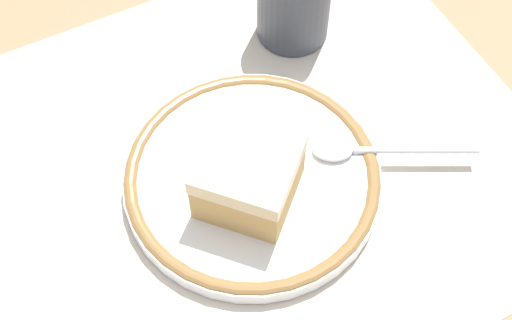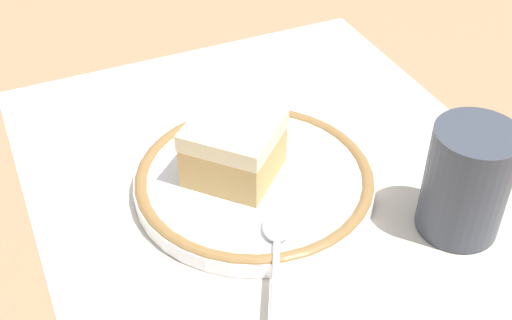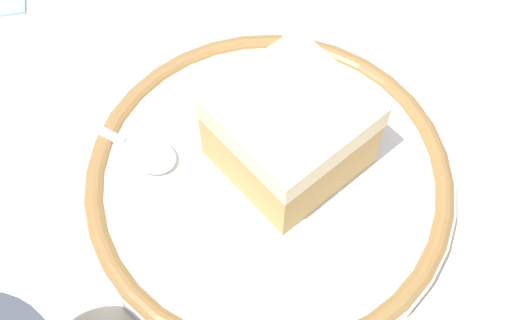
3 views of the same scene
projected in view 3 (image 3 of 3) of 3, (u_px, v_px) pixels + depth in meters
ground_plane at (261, 225)px, 0.41m from camera, size 2.40×2.40×0.00m
placemat at (261, 224)px, 0.41m from camera, size 0.51×0.42×0.00m
plate at (256, 182)px, 0.41m from camera, size 0.21×0.21×0.02m
cake_slice at (283, 131)px, 0.39m from camera, size 0.10×0.10×0.05m
spoon at (109, 137)px, 0.42m from camera, size 0.13×0.08×0.01m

